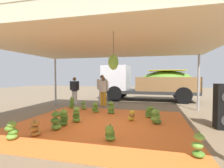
{
  "coord_description": "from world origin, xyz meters",
  "views": [
    {
      "loc": [
        1.74,
        -5.57,
        1.6
      ],
      "look_at": [
        -0.25,
        2.56,
        1.26
      ],
      "focal_mm": 27.53,
      "sensor_mm": 36.0,
      "label": 1
    }
  ],
  "objects_px": {
    "banana_bunch_6": "(198,147)",
    "banana_bunch_7": "(83,106)",
    "banana_bunch_5": "(72,103)",
    "worker_0": "(103,89)",
    "banana_bunch_8": "(132,116)",
    "worker_1": "(102,87)",
    "banana_bunch_9": "(56,121)",
    "banana_bunch_13": "(156,117)",
    "cargo_truck_main": "(146,82)",
    "banana_bunch_12": "(111,108)",
    "banana_bunch_3": "(12,131)",
    "banana_bunch_1": "(150,112)",
    "worker_2": "(75,89)",
    "banana_bunch_11": "(64,118)",
    "banana_bunch_2": "(35,129)",
    "banana_bunch_0": "(110,133)",
    "banana_bunch_4": "(76,115)",
    "banana_bunch_10": "(95,108)"
  },
  "relations": [
    {
      "from": "banana_bunch_2",
      "to": "banana_bunch_4",
      "type": "distance_m",
      "value": 1.65
    },
    {
      "from": "banana_bunch_1",
      "to": "banana_bunch_7",
      "type": "distance_m",
      "value": 3.33
    },
    {
      "from": "banana_bunch_5",
      "to": "banana_bunch_4",
      "type": "bearing_deg",
      "value": -59.86
    },
    {
      "from": "banana_bunch_5",
      "to": "worker_0",
      "type": "bearing_deg",
      "value": 41.8
    },
    {
      "from": "banana_bunch_3",
      "to": "banana_bunch_9",
      "type": "xyz_separation_m",
      "value": [
        0.66,
        0.97,
        0.04
      ]
    },
    {
      "from": "banana_bunch_5",
      "to": "worker_1",
      "type": "xyz_separation_m",
      "value": [
        1.16,
        1.51,
        0.74
      ]
    },
    {
      "from": "worker_0",
      "to": "worker_1",
      "type": "distance_m",
      "value": 0.37
    },
    {
      "from": "banana_bunch_2",
      "to": "worker_2",
      "type": "bearing_deg",
      "value": 104.95
    },
    {
      "from": "banana_bunch_11",
      "to": "banana_bunch_12",
      "type": "relative_size",
      "value": 0.98
    },
    {
      "from": "banana_bunch_6",
      "to": "banana_bunch_7",
      "type": "height_order",
      "value": "banana_bunch_6"
    },
    {
      "from": "banana_bunch_11",
      "to": "worker_2",
      "type": "relative_size",
      "value": 0.35
    },
    {
      "from": "banana_bunch_8",
      "to": "worker_1",
      "type": "bearing_deg",
      "value": 122.64
    },
    {
      "from": "banana_bunch_13",
      "to": "cargo_truck_main",
      "type": "height_order",
      "value": "cargo_truck_main"
    },
    {
      "from": "cargo_truck_main",
      "to": "banana_bunch_8",
      "type": "bearing_deg",
      "value": -92.64
    },
    {
      "from": "banana_bunch_4",
      "to": "banana_bunch_11",
      "type": "relative_size",
      "value": 1.04
    },
    {
      "from": "banana_bunch_1",
      "to": "banana_bunch_5",
      "type": "height_order",
      "value": "banana_bunch_5"
    },
    {
      "from": "banana_bunch_5",
      "to": "banana_bunch_12",
      "type": "height_order",
      "value": "banana_bunch_5"
    },
    {
      "from": "banana_bunch_6",
      "to": "banana_bunch_13",
      "type": "relative_size",
      "value": 1.0
    },
    {
      "from": "banana_bunch_13",
      "to": "worker_2",
      "type": "distance_m",
      "value": 5.68
    },
    {
      "from": "banana_bunch_2",
      "to": "banana_bunch_13",
      "type": "bearing_deg",
      "value": 32.11
    },
    {
      "from": "banana_bunch_9",
      "to": "banana_bunch_13",
      "type": "distance_m",
      "value": 3.25
    },
    {
      "from": "banana_bunch_1",
      "to": "banana_bunch_6",
      "type": "bearing_deg",
      "value": -72.53
    },
    {
      "from": "banana_bunch_13",
      "to": "banana_bunch_7",
      "type": "bearing_deg",
      "value": 151.89
    },
    {
      "from": "banana_bunch_9",
      "to": "banana_bunch_13",
      "type": "xyz_separation_m",
      "value": [
        2.94,
        1.39,
        -0.02
      ]
    },
    {
      "from": "banana_bunch_6",
      "to": "banana_bunch_8",
      "type": "height_order",
      "value": "banana_bunch_6"
    },
    {
      "from": "banana_bunch_11",
      "to": "worker_1",
      "type": "relative_size",
      "value": 0.32
    },
    {
      "from": "banana_bunch_9",
      "to": "worker_2",
      "type": "height_order",
      "value": "worker_2"
    },
    {
      "from": "banana_bunch_2",
      "to": "banana_bunch_9",
      "type": "relative_size",
      "value": 0.78
    },
    {
      "from": "banana_bunch_5",
      "to": "banana_bunch_13",
      "type": "bearing_deg",
      "value": -26.14
    },
    {
      "from": "banana_bunch_7",
      "to": "banana_bunch_11",
      "type": "bearing_deg",
      "value": -80.04
    },
    {
      "from": "banana_bunch_1",
      "to": "banana_bunch_5",
      "type": "relative_size",
      "value": 0.81
    },
    {
      "from": "worker_2",
      "to": "banana_bunch_4",
      "type": "bearing_deg",
      "value": -63.16
    },
    {
      "from": "banana_bunch_11",
      "to": "worker_0",
      "type": "height_order",
      "value": "worker_0"
    },
    {
      "from": "banana_bunch_8",
      "to": "worker_1",
      "type": "distance_m",
      "value": 4.05
    },
    {
      "from": "banana_bunch_2",
      "to": "banana_bunch_0",
      "type": "bearing_deg",
      "value": 5.41
    },
    {
      "from": "banana_bunch_13",
      "to": "banana_bunch_12",
      "type": "bearing_deg",
      "value": 146.34
    },
    {
      "from": "banana_bunch_9",
      "to": "banana_bunch_10",
      "type": "xyz_separation_m",
      "value": [
        0.31,
        2.67,
        -0.04
      ]
    },
    {
      "from": "worker_1",
      "to": "banana_bunch_5",
      "type": "bearing_deg",
      "value": -127.46
    },
    {
      "from": "banana_bunch_0",
      "to": "banana_bunch_9",
      "type": "relative_size",
      "value": 0.71
    },
    {
      "from": "banana_bunch_0",
      "to": "banana_bunch_12",
      "type": "height_order",
      "value": "banana_bunch_12"
    },
    {
      "from": "banana_bunch_3",
      "to": "banana_bunch_13",
      "type": "xyz_separation_m",
      "value": [
        3.6,
        2.36,
        0.02
      ]
    },
    {
      "from": "banana_bunch_5",
      "to": "worker_0",
      "type": "xyz_separation_m",
      "value": [
        1.34,
        1.2,
        0.67
      ]
    },
    {
      "from": "banana_bunch_1",
      "to": "cargo_truck_main",
      "type": "height_order",
      "value": "cargo_truck_main"
    },
    {
      "from": "banana_bunch_0",
      "to": "banana_bunch_13",
      "type": "height_order",
      "value": "banana_bunch_13"
    },
    {
      "from": "banana_bunch_8",
      "to": "banana_bunch_4",
      "type": "bearing_deg",
      "value": -161.67
    },
    {
      "from": "banana_bunch_7",
      "to": "banana_bunch_12",
      "type": "xyz_separation_m",
      "value": [
        1.55,
        -0.58,
        0.06
      ]
    },
    {
      "from": "banana_bunch_4",
      "to": "banana_bunch_11",
      "type": "distance_m",
      "value": 0.55
    },
    {
      "from": "banana_bunch_3",
      "to": "banana_bunch_11",
      "type": "distance_m",
      "value": 1.58
    },
    {
      "from": "banana_bunch_13",
      "to": "worker_0",
      "type": "xyz_separation_m",
      "value": [
        -2.82,
        3.23,
        0.69
      ]
    },
    {
      "from": "banana_bunch_7",
      "to": "banana_bunch_9",
      "type": "xyz_separation_m",
      "value": [
        0.49,
        -3.22,
        0.08
      ]
    }
  ]
}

